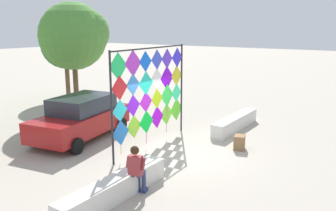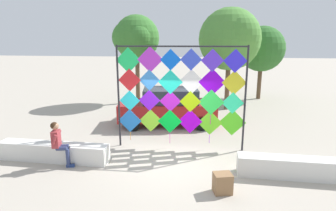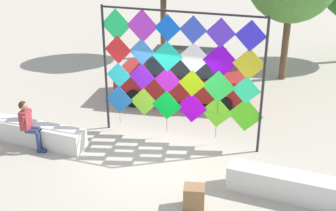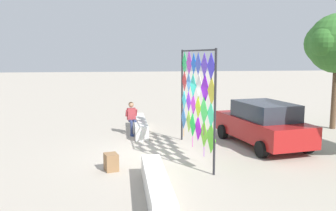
{
  "view_description": "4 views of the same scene",
  "coord_description": "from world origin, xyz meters",
  "px_view_note": "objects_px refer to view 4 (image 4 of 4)",
  "views": [
    {
      "loc": [
        -9.95,
        -6.23,
        4.4
      ],
      "look_at": [
        0.0,
        0.52,
        1.66
      ],
      "focal_mm": 37.38,
      "sensor_mm": 36.0,
      "label": 1
    },
    {
      "loc": [
        1.16,
        -8.21,
        3.82
      ],
      "look_at": [
        -0.21,
        0.57,
        1.75
      ],
      "focal_mm": 29.74,
      "sensor_mm": 36.0,
      "label": 2
    },
    {
      "loc": [
        3.97,
        -9.15,
        5.81
      ],
      "look_at": [
        0.14,
        0.38,
        1.42
      ],
      "focal_mm": 46.77,
      "sensor_mm": 36.0,
      "label": 3
    },
    {
      "loc": [
        12.36,
        -1.26,
        3.53
      ],
      "look_at": [
        0.46,
        0.31,
        1.82
      ],
      "focal_mm": 38.83,
      "sensor_mm": 36.0,
      "label": 4
    }
  ],
  "objects_px": {
    "kite_display_rack": "(196,94)",
    "cardboard_box_large": "(111,162)",
    "tree_broadleaf": "(336,44)",
    "seated_vendor": "(132,116)",
    "parked_car": "(263,124)"
  },
  "relations": [
    {
      "from": "kite_display_rack",
      "to": "tree_broadleaf",
      "type": "height_order",
      "value": "tree_broadleaf"
    },
    {
      "from": "tree_broadleaf",
      "to": "cardboard_box_large",
      "type": "bearing_deg",
      "value": -63.95
    },
    {
      "from": "kite_display_rack",
      "to": "cardboard_box_large",
      "type": "bearing_deg",
      "value": -64.06
    },
    {
      "from": "seated_vendor",
      "to": "parked_car",
      "type": "xyz_separation_m",
      "value": [
        2.6,
        4.95,
        0.02
      ]
    },
    {
      "from": "kite_display_rack",
      "to": "cardboard_box_large",
      "type": "xyz_separation_m",
      "value": [
        1.41,
        -2.91,
        -1.89
      ]
    },
    {
      "from": "kite_display_rack",
      "to": "tree_broadleaf",
      "type": "bearing_deg",
      "value": 116.1
    },
    {
      "from": "kite_display_rack",
      "to": "tree_broadleaf",
      "type": "xyz_separation_m",
      "value": [
        -3.57,
        7.3,
        1.82
      ]
    },
    {
      "from": "kite_display_rack",
      "to": "seated_vendor",
      "type": "bearing_deg",
      "value": -148.9
    },
    {
      "from": "seated_vendor",
      "to": "tree_broadleaf",
      "type": "xyz_separation_m",
      "value": [
        -0.07,
        9.41,
        3.13
      ]
    },
    {
      "from": "seated_vendor",
      "to": "parked_car",
      "type": "relative_size",
      "value": 0.31
    },
    {
      "from": "seated_vendor",
      "to": "parked_car",
      "type": "distance_m",
      "value": 5.59
    },
    {
      "from": "seated_vendor",
      "to": "tree_broadleaf",
      "type": "height_order",
      "value": "tree_broadleaf"
    },
    {
      "from": "cardboard_box_large",
      "to": "seated_vendor",
      "type": "bearing_deg",
      "value": 170.82
    },
    {
      "from": "cardboard_box_large",
      "to": "parked_car",
      "type": "bearing_deg",
      "value": 111.99
    },
    {
      "from": "kite_display_rack",
      "to": "cardboard_box_large",
      "type": "distance_m",
      "value": 3.74
    }
  ]
}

